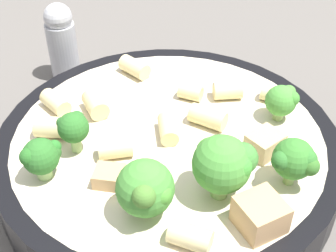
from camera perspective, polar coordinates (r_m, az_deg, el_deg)
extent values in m
plane|color=#5B5651|center=(0.40, 0.00, -5.72)|extent=(2.00, 2.00, 0.00)
cylinder|color=black|center=(0.39, 0.00, -3.54)|extent=(0.27, 0.27, 0.04)
cylinder|color=beige|center=(0.37, 0.00, -1.55)|extent=(0.25, 0.25, 0.01)
torus|color=black|center=(0.37, 0.00, -1.43)|extent=(0.27, 0.27, 0.00)
cylinder|color=#84AD60|center=(0.32, 6.30, -7.31)|extent=(0.01, 0.01, 0.02)
sphere|color=#478E38|center=(0.31, 6.57, -4.65)|extent=(0.04, 0.04, 0.04)
sphere|color=#458F31|center=(0.31, 5.24, -3.17)|extent=(0.02, 0.02, 0.02)
sphere|color=#3F8235|center=(0.31, 8.81, -4.01)|extent=(0.02, 0.02, 0.02)
sphere|color=green|center=(0.30, 8.51, -4.85)|extent=(0.02, 0.02, 0.02)
cylinder|color=#9EC175|center=(0.35, -14.88, -5.28)|extent=(0.01, 0.01, 0.01)
sphere|color=#2D6B28|center=(0.34, -15.26, -3.59)|extent=(0.03, 0.03, 0.03)
sphere|color=#286423|center=(0.33, -16.56, -3.62)|extent=(0.01, 0.01, 0.01)
sphere|color=#2A5E25|center=(0.34, -13.84, -3.14)|extent=(0.01, 0.01, 0.01)
sphere|color=#296E27|center=(0.34, -13.68, -2.47)|extent=(0.01, 0.01, 0.01)
cylinder|color=#93B766|center=(0.34, 14.60, -5.87)|extent=(0.01, 0.01, 0.01)
sphere|color=#387A2D|center=(0.33, 15.05, -3.89)|extent=(0.03, 0.03, 0.03)
sphere|color=#32722C|center=(0.33, 16.46, -3.91)|extent=(0.02, 0.02, 0.02)
sphere|color=#306D2B|center=(0.32, 13.64, -4.14)|extent=(0.01, 0.01, 0.01)
sphere|color=#366D27|center=(0.33, 16.88, -4.69)|extent=(0.01, 0.01, 0.01)
cylinder|color=#93B766|center=(0.40, 13.31, 1.48)|extent=(0.01, 0.01, 0.01)
sphere|color=#478E38|center=(0.39, 13.59, 3.02)|extent=(0.03, 0.03, 0.03)
sphere|color=#498337|center=(0.39, 14.50, 4.01)|extent=(0.01, 0.01, 0.01)
sphere|color=#3F8732|center=(0.39, 14.85, 3.25)|extent=(0.01, 0.01, 0.01)
cylinder|color=#9EC175|center=(0.36, -11.16, -2.04)|extent=(0.01, 0.01, 0.01)
sphere|color=#2D6B28|center=(0.35, -11.46, -0.20)|extent=(0.02, 0.02, 0.02)
sphere|color=#275B25|center=(0.35, -12.79, 0.40)|extent=(0.01, 0.01, 0.01)
sphere|color=#2B6728|center=(0.35, -11.05, 0.94)|extent=(0.01, 0.01, 0.01)
cylinder|color=#9EC175|center=(0.31, -2.70, -9.87)|extent=(0.01, 0.01, 0.01)
sphere|color=#478E38|center=(0.30, -2.81, -7.56)|extent=(0.04, 0.04, 0.04)
sphere|color=#3D8438|center=(0.31, -3.32, -5.59)|extent=(0.01, 0.01, 0.01)
sphere|color=#4A7D30|center=(0.28, -2.95, -8.54)|extent=(0.02, 0.02, 0.02)
sphere|color=#499533|center=(0.29, -0.99, -8.27)|extent=(0.02, 0.02, 0.02)
cylinder|color=beige|center=(0.39, -8.83, 2.61)|extent=(0.02, 0.03, 0.02)
cylinder|color=beige|center=(0.38, 4.89, 1.08)|extent=(0.03, 0.03, 0.02)
cylinder|color=beige|center=(0.41, 2.77, 4.16)|extent=(0.02, 0.02, 0.01)
cylinder|color=beige|center=(0.35, -6.44, -2.80)|extent=(0.03, 0.02, 0.01)
cylinder|color=beige|center=(0.38, -14.02, -0.13)|extent=(0.03, 0.03, 0.02)
cylinder|color=beige|center=(0.37, -0.22, 0.04)|extent=(0.03, 0.03, 0.01)
cylinder|color=beige|center=(0.41, 7.29, 4.32)|extent=(0.03, 0.03, 0.02)
cylinder|color=beige|center=(0.41, 12.74, 3.72)|extent=(0.02, 0.02, 0.01)
cylinder|color=beige|center=(0.41, -13.55, 2.77)|extent=(0.02, 0.03, 0.01)
cylinder|color=beige|center=(0.29, 2.72, -13.32)|extent=(0.03, 0.03, 0.02)
cylinder|color=beige|center=(0.44, -4.10, 7.14)|extent=(0.02, 0.03, 0.02)
cube|color=tan|center=(0.36, 11.69, -2.16)|extent=(0.03, 0.02, 0.02)
cube|color=tan|center=(0.33, -7.17, -6.14)|extent=(0.03, 0.03, 0.01)
cube|color=tan|center=(0.31, 11.19, -10.56)|extent=(0.03, 0.03, 0.02)
cylinder|color=#B2B2B7|center=(0.51, -12.64, 8.89)|extent=(0.03, 0.03, 0.06)
sphere|color=#B7B7BC|center=(0.49, -13.28, 12.80)|extent=(0.03, 0.03, 0.03)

